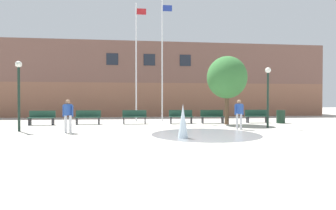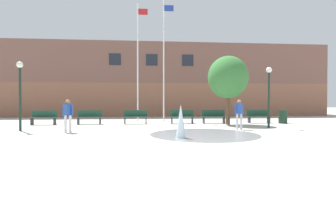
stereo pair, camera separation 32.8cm
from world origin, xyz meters
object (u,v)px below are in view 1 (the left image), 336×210
object	(u,v)px
lamp_post_right_lane	(268,88)
flagpole_right	(162,57)
park_bench_under_right_flagpole	(181,116)
park_bench_left_of_flagpoles	(42,117)
park_bench_center	(135,117)
park_bench_far_right	(257,116)
flagpole_left	(136,59)
lamp_post_left_lane	(19,85)
adult_watching	(68,113)
trash_can	(281,117)
park_bench_near_trashcan	(212,116)
park_bench_under_left_flagpole	(88,117)
street_tree_near_building	(227,78)
adult_near_bench	(239,112)

from	to	relation	value
lamp_post_right_lane	flagpole_right	bearing A→B (deg)	135.26
park_bench_under_right_flagpole	flagpole_right	distance (m)	4.99
park_bench_left_of_flagpoles	park_bench_center	bearing A→B (deg)	1.84
park_bench_far_right	flagpole_left	world-z (taller)	flagpole_left
park_bench_far_right	flagpole_right	world-z (taller)	flagpole_right
park_bench_left_of_flagpoles	lamp_post_right_lane	xyz separation A→B (m)	(13.46, -3.16, 1.81)
lamp_post_left_lane	lamp_post_right_lane	size ratio (longest dim) A/B	1.02
park_bench_under_right_flagpole	adult_watching	world-z (taller)	adult_watching
lamp_post_left_lane	trash_can	world-z (taller)	lamp_post_left_lane
flagpole_right	lamp_post_right_lane	distance (m)	8.21
park_bench_near_trashcan	park_bench_under_left_flagpole	bearing A→B (deg)	179.46
park_bench_near_trashcan	park_bench_left_of_flagpoles	bearing A→B (deg)	-179.54
street_tree_near_building	flagpole_right	bearing A→B (deg)	139.99
park_bench_center	lamp_post_left_lane	distance (m)	7.04
adult_watching	trash_can	distance (m)	13.67
flagpole_right	lamp_post_right_lane	bearing A→B (deg)	-44.74
park_bench_center	flagpole_left	bearing A→B (deg)	86.71
flagpole_right	park_bench_under_left_flagpole	bearing A→B (deg)	-156.93
flagpole_right	park_bench_near_trashcan	bearing A→B (deg)	-34.84
flagpole_left	trash_can	distance (m)	11.06
park_bench_near_trashcan	trash_can	size ratio (longest dim) A/B	1.78
park_bench_center	trash_can	world-z (taller)	park_bench_center
park_bench_center	lamp_post_right_lane	xyz separation A→B (m)	(7.62, -3.35, 1.81)
park_bench_center	trash_can	xyz separation A→B (m)	(9.97, -0.61, -0.03)
park_bench_center	adult_watching	world-z (taller)	adult_watching
adult_near_bench	park_bench_far_right	bearing A→B (deg)	117.47
adult_near_bench	lamp_post_left_lane	bearing A→B (deg)	-118.87
park_bench_near_trashcan	flagpole_right	xyz separation A→B (m)	(-3.22, 2.24, 4.35)
adult_watching	flagpole_right	bearing A→B (deg)	176.45
park_bench_under_right_flagpole	lamp_post_right_lane	size ratio (longest dim) A/B	0.46
park_bench_far_right	adult_watching	world-z (taller)	adult_watching
trash_can	park_bench_near_trashcan	bearing A→B (deg)	173.76
park_bench_under_left_flagpole	park_bench_far_right	distance (m)	11.52
park_bench_under_right_flagpole	trash_can	world-z (taller)	park_bench_under_right_flagpole
park_bench_far_right	lamp_post_left_lane	distance (m)	14.78
adult_watching	lamp_post_left_lane	world-z (taller)	lamp_post_left_lane
adult_watching	flagpole_left	xyz separation A→B (m)	(3.21, 6.78, 3.73)
adult_near_bench	trash_can	bearing A→B (deg)	101.68
lamp_post_left_lane	flagpole_right	bearing A→B (deg)	37.13
park_bench_left_of_flagpoles	park_bench_under_left_flagpole	xyz separation A→B (m)	(2.83, 0.17, 0.00)
park_bench_center	street_tree_near_building	size ratio (longest dim) A/B	0.36
park_bench_under_left_flagpole	lamp_post_right_lane	xyz separation A→B (m)	(10.63, -3.33, 1.81)
park_bench_under_right_flagpole	lamp_post_right_lane	world-z (taller)	lamp_post_right_lane
adult_watching	lamp_post_left_lane	xyz separation A→B (m)	(-2.60, 0.91, 1.40)
adult_watching	street_tree_near_building	bearing A→B (deg)	144.92
lamp_post_left_lane	street_tree_near_building	bearing A→B (deg)	12.60
park_bench_center	lamp_post_right_lane	bearing A→B (deg)	-23.73
street_tree_near_building	park_bench_near_trashcan	bearing A→B (deg)	123.18
street_tree_near_building	flagpole_left	bearing A→B (deg)	150.78
adult_watching	street_tree_near_building	world-z (taller)	street_tree_near_building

